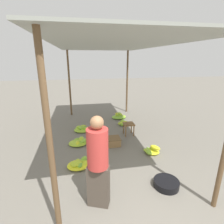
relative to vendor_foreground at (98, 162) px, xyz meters
The scene contains 14 objects.
canopy_post_front_left 0.93m from the vendor_foreground, 145.98° to the right, with size 0.08×0.08×2.78m, color brown.
canopy_post_back_left 5.36m from the vendor_foreground, 96.77° to the left, with size 0.08×0.08×2.78m, color brown.
canopy_post_back_right 5.67m from the vendor_foreground, 69.78° to the left, with size 0.08×0.08×2.78m, color brown.
canopy_tarp 3.19m from the vendor_foreground, 74.82° to the left, with size 2.98×6.12×0.04m, color #9EA399.
vendor_foreground is the anchor object (origin of this frame).
stool 3.03m from the vendor_foreground, 64.05° to the left, with size 0.34×0.34×0.41m.
basin_black 1.58m from the vendor_foreground, ahead, with size 0.50×0.50×0.14m.
banana_pile_left_0 2.48m from the vendor_foreground, 97.52° to the left, with size 0.61×0.53×0.16m.
banana_pile_left_1 1.43m from the vendor_foreground, 106.26° to the left, with size 0.52×0.53×0.20m.
banana_pile_left_2 3.44m from the vendor_foreground, 93.48° to the left, with size 0.60×0.60×0.19m.
banana_pile_right_0 3.93m from the vendor_foreground, 69.65° to the left, with size 0.40×0.49×0.18m.
banana_pile_right_1 4.70m from the vendor_foreground, 72.57° to the left, with size 0.61×0.54×0.27m.
banana_pile_right_2 2.28m from the vendor_foreground, 42.16° to the left, with size 0.49×0.47×0.25m.
crate_near 2.31m from the vendor_foreground, 72.05° to the left, with size 0.39×0.39×0.23m.
Camera 1 is at (-0.90, -1.75, 2.45)m, focal length 28.00 mm.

